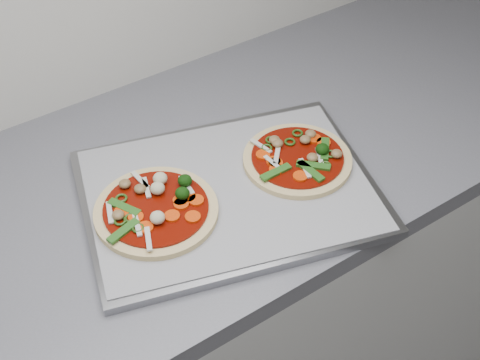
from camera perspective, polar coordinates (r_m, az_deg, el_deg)
base_cabinet at (r=1.56m, az=0.03°, el=-10.64°), size 3.60×0.60×0.86m
countertop at (r=1.22m, az=0.03°, el=1.78°), size 3.60×0.60×0.04m
baking_tray at (r=1.12m, az=-0.96°, el=-1.09°), size 0.56×0.48×0.02m
parchment at (r=1.11m, az=-0.96°, el=-0.76°), size 0.54×0.46×0.00m
pizza_left at (r=1.08m, az=-7.17°, el=-2.43°), size 0.28×0.28×0.03m
pizza_right at (r=1.16m, az=4.97°, el=1.88°), size 0.22×0.22×0.03m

